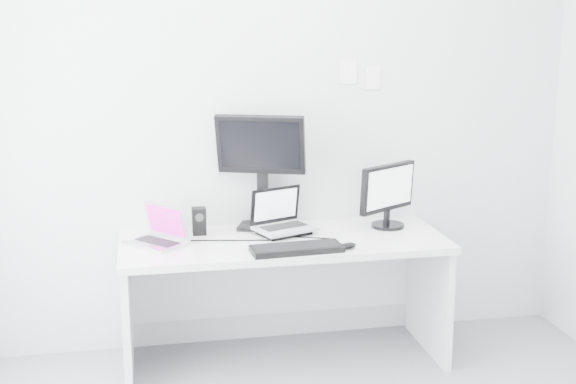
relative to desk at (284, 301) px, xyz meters
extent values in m
plane|color=silver|center=(0.00, 0.35, 0.99)|extent=(3.60, 0.00, 3.60)
cube|color=white|center=(0.00, 0.00, 0.00)|extent=(1.80, 0.70, 0.73)
cube|color=#BBBBBF|center=(-0.70, 0.01, 0.48)|extent=(0.37, 0.38, 0.23)
cube|color=black|center=(-0.45, 0.18, 0.44)|extent=(0.09, 0.09, 0.15)
cube|color=#9D9FA4|center=(0.02, 0.08, 0.50)|extent=(0.39, 0.35, 0.27)
cube|color=black|center=(-0.08, 0.24, 0.71)|extent=(0.54, 0.34, 0.69)
cube|color=black|center=(0.64, 0.12, 0.56)|extent=(0.46, 0.39, 0.39)
cube|color=black|center=(0.02, -0.25, 0.38)|extent=(0.49, 0.20, 0.03)
ellipsoid|color=black|center=(0.30, -0.25, 0.38)|extent=(0.12, 0.10, 0.03)
cube|color=white|center=(0.45, 0.34, 1.26)|extent=(0.10, 0.00, 0.14)
cube|color=white|center=(0.60, 0.34, 1.22)|extent=(0.09, 0.00, 0.13)
camera|label=1|loc=(-0.76, -3.98, 1.56)|focal=47.43mm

